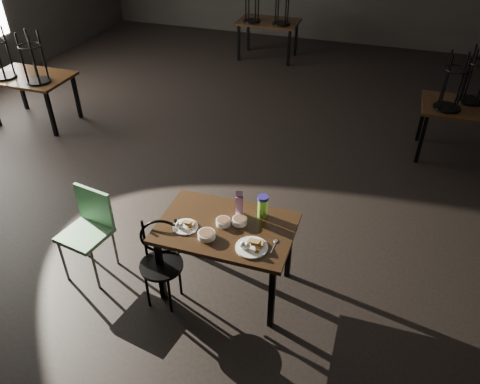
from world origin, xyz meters
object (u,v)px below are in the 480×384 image
(school_chair, at_px, (89,226))
(water_bottle, at_px, (263,206))
(main_table, at_px, (226,233))
(bentwood_chair, at_px, (161,256))
(juice_carton, at_px, (239,204))

(school_chair, bearing_deg, water_bottle, 24.21)
(water_bottle, height_order, school_chair, water_bottle)
(main_table, distance_m, bentwood_chair, 0.62)
(juice_carton, distance_m, school_chair, 1.48)
(water_bottle, bearing_deg, school_chair, -165.79)
(juice_carton, height_order, school_chair, juice_carton)
(juice_carton, xyz_separation_m, bentwood_chair, (-0.58, -0.47, -0.38))
(school_chair, bearing_deg, juice_carton, 24.15)
(water_bottle, height_order, bentwood_chair, water_bottle)
(main_table, bearing_deg, juice_carton, 71.22)
(main_table, xyz_separation_m, water_bottle, (0.27, 0.24, 0.19))
(juice_carton, bearing_deg, water_bottle, 14.61)
(juice_carton, distance_m, water_bottle, 0.21)
(bentwood_chair, bearing_deg, main_table, 7.22)
(school_chair, bearing_deg, bentwood_chair, 1.67)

